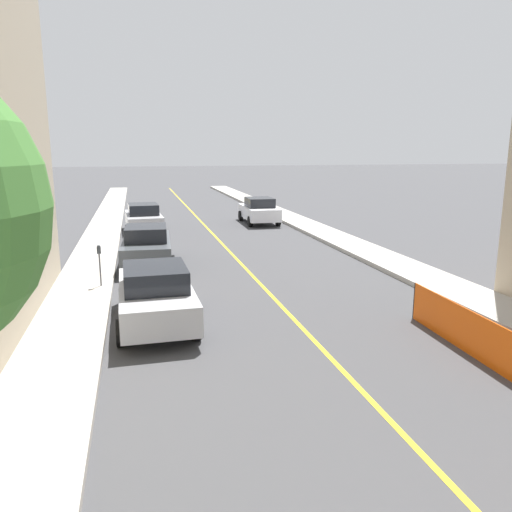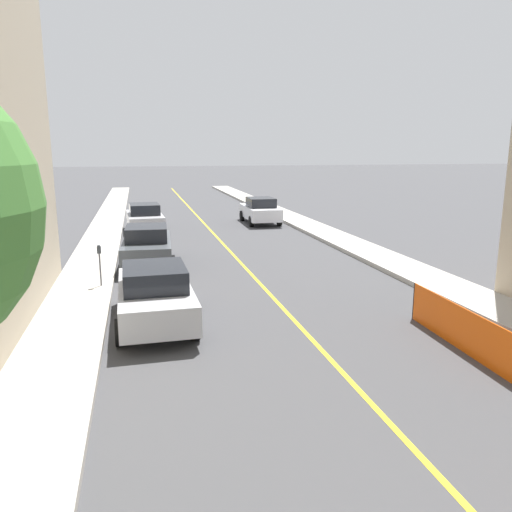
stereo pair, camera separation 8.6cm
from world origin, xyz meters
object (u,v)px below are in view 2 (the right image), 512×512
(parked_car_curb_near, at_px, (155,295))
(parked_car_opposite_side, at_px, (260,210))
(parked_car_curb_mid, at_px, (147,246))
(parked_car_curb_far, at_px, (145,218))
(parking_meter_near_curb, at_px, (99,257))

(parked_car_curb_near, distance_m, parked_car_opposite_side, 18.37)
(parked_car_curb_mid, xyz_separation_m, parked_car_curb_far, (0.05, 8.15, 0.00))
(parked_car_curb_far, distance_m, parked_car_opposite_side, 7.22)
(parked_car_curb_near, bearing_deg, parking_meter_near_curb, 112.51)
(parked_car_curb_mid, bearing_deg, parking_meter_near_curb, -112.24)
(parked_car_curb_far, bearing_deg, parked_car_curb_mid, -93.34)
(parking_meter_near_curb, bearing_deg, parked_car_curb_mid, 65.08)
(parked_car_opposite_side, height_order, parking_meter_near_curb, parked_car_opposite_side)
(parked_car_curb_near, height_order, parked_car_curb_mid, same)
(parked_car_curb_far, bearing_deg, parked_car_curb_near, -92.98)
(parked_car_curb_near, relative_size, parking_meter_near_curb, 3.26)
(parked_car_curb_near, height_order, parked_car_curb_far, same)
(parked_car_curb_near, xyz_separation_m, parked_car_curb_mid, (-0.05, 6.90, 0.00))
(parked_car_curb_near, xyz_separation_m, parked_car_curb_far, (-0.00, 15.04, 0.00))
(parked_car_opposite_side, bearing_deg, parked_car_curb_far, -163.01)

